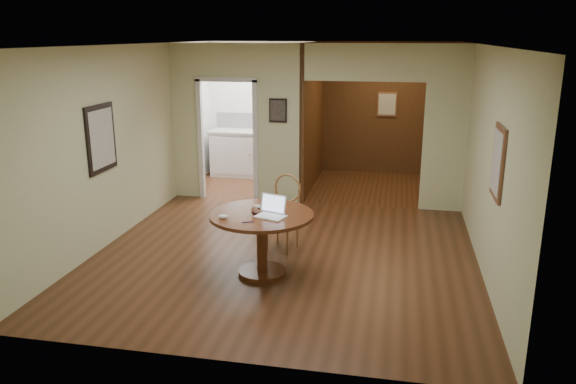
% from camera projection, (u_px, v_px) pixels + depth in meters
% --- Properties ---
extents(floor, '(5.00, 5.00, 0.00)m').
position_uv_depth(floor, '(283.00, 257.00, 7.41)').
color(floor, '#432513').
rests_on(floor, ground).
extents(room_shell, '(5.20, 7.50, 5.00)m').
position_uv_depth(room_shell, '(293.00, 124.00, 10.07)').
color(room_shell, silver).
rests_on(room_shell, ground).
extents(dining_table, '(1.25, 1.25, 0.78)m').
position_uv_depth(dining_table, '(262.00, 229.00, 6.73)').
color(dining_table, '#5C2917').
rests_on(dining_table, ground).
extents(chair, '(0.53, 0.53, 1.02)m').
position_uv_depth(chair, '(284.00, 208.00, 7.60)').
color(chair, '#956135').
rests_on(chair, ground).
extents(open_laptop, '(0.40, 0.39, 0.24)m').
position_uv_depth(open_laptop, '(272.00, 210.00, 6.58)').
color(open_laptop, white).
rests_on(open_laptop, dining_table).
extents(closed_laptop, '(0.35, 0.29, 0.02)m').
position_uv_depth(closed_laptop, '(267.00, 207.00, 6.87)').
color(closed_laptop, '#B1B1B6').
rests_on(closed_laptop, dining_table).
extents(mouse, '(0.13, 0.09, 0.05)m').
position_uv_depth(mouse, '(223.00, 217.00, 6.48)').
color(mouse, white).
rests_on(mouse, dining_table).
extents(wine_glass, '(0.08, 0.08, 0.09)m').
position_uv_depth(wine_glass, '(255.00, 211.00, 6.62)').
color(wine_glass, white).
rests_on(wine_glass, dining_table).
extents(pen, '(0.12, 0.07, 0.01)m').
position_uv_depth(pen, '(248.00, 222.00, 6.36)').
color(pen, '#0B1052').
rests_on(pen, dining_table).
extents(kitchen_cabinet, '(2.06, 0.60, 0.94)m').
position_uv_depth(kitchen_cabinet, '(260.00, 154.00, 11.50)').
color(kitchen_cabinet, silver).
rests_on(kitchen_cabinet, ground).
extents(grocery_bag, '(0.40, 0.37, 0.34)m').
position_uv_depth(grocery_bag, '(290.00, 124.00, 11.21)').
color(grocery_bag, beige).
rests_on(grocery_bag, kitchen_cabinet).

